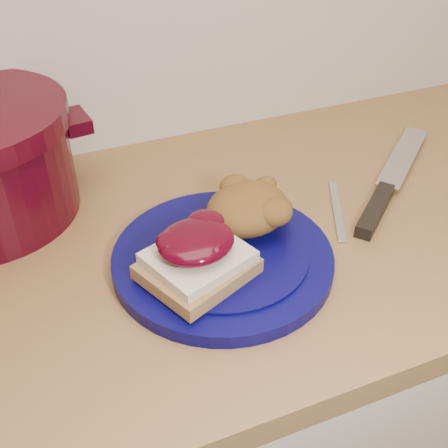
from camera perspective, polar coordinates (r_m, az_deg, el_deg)
name	(u,v)px	position (r m, az deg, el deg)	size (l,w,h in m)	color
base_cabinet	(223,424)	(1.15, -0.08, -19.66)	(4.00, 0.60, 0.86)	beige
plate	(223,259)	(0.74, -0.13, -3.54)	(0.29, 0.29, 0.02)	#060440
sandwich	(197,256)	(0.68, -2.77, -3.25)	(0.16, 0.15, 0.06)	olive
stuffing_mound	(247,209)	(0.75, 2.40, 1.58)	(0.12, 0.10, 0.06)	brown
chef_knife	(383,194)	(0.89, 15.89, 2.95)	(0.29, 0.25, 0.02)	black
butter_knife	(337,209)	(0.86, 11.42, 1.47)	(0.15, 0.01, 0.00)	silver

